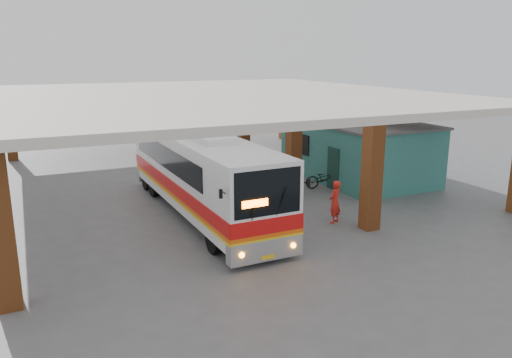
{
  "coord_description": "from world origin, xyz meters",
  "views": [
    {
      "loc": [
        -8.72,
        -17.67,
        6.55
      ],
      "look_at": [
        -0.42,
        0.0,
        1.66
      ],
      "focal_mm": 35.0,
      "sensor_mm": 36.0,
      "label": 1
    }
  ],
  "objects": [
    {
      "name": "brick_columns",
      "position": [
        1.43,
        5.0,
        2.17
      ],
      "size": [
        20.1,
        21.6,
        4.35
      ],
      "color": "#9C5022",
      "rests_on": "ground"
    },
    {
      "name": "shop_building",
      "position": [
        7.49,
        4.0,
        1.56
      ],
      "size": [
        5.2,
        8.2,
        3.11
      ],
      "color": "#28665A",
      "rests_on": "ground"
    },
    {
      "name": "motorcycle",
      "position": [
        4.7,
        2.78,
        0.51
      ],
      "size": [
        2.07,
        1.3,
        1.03
      ],
      "primitive_type": "imported",
      "rotation": [
        0.0,
        0.0,
        1.23
      ],
      "color": "black",
      "rests_on": "ground"
    },
    {
      "name": "ground",
      "position": [
        0.0,
        0.0,
        0.0
      ],
      "size": [
        90.0,
        90.0,
        0.0
      ],
      "primitive_type": "plane",
      "color": "#515154",
      "rests_on": "ground"
    },
    {
      "name": "red_chair",
      "position": [
        5.09,
        6.18,
        0.34
      ],
      "size": [
        0.42,
        0.42,
        0.74
      ],
      "rotation": [
        0.0,
        0.0,
        -0.08
      ],
      "color": "#B3131D",
      "rests_on": "ground"
    },
    {
      "name": "pedestrian",
      "position": [
        2.18,
        -1.83,
        0.87
      ],
      "size": [
        0.75,
        0.67,
        1.73
      ],
      "primitive_type": "imported",
      "rotation": [
        0.0,
        0.0,
        3.65
      ],
      "color": "red",
      "rests_on": "ground"
    },
    {
      "name": "canopy_roof",
      "position": [
        0.5,
        6.5,
        4.5
      ],
      "size": [
        21.0,
        23.0,
        0.3
      ],
      "primitive_type": "cube",
      "color": "beige",
      "rests_on": "brick_columns"
    },
    {
      "name": "coach_bus",
      "position": [
        -2.25,
        1.47,
        1.77
      ],
      "size": [
        2.77,
        12.28,
        3.56
      ],
      "rotation": [
        0.0,
        0.0,
        0.02
      ],
      "color": "silver",
      "rests_on": "ground"
    }
  ]
}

